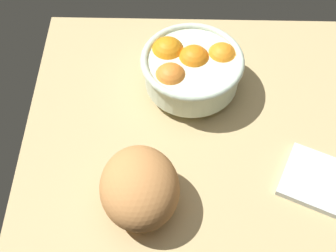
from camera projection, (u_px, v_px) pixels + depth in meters
The scene contains 4 objects.
ground_plane at pixel (207, 123), 103.66cm from camera, with size 76.85×61.58×3.00cm, color tan.
fruit_bowl at pixel (190, 68), 102.57cm from camera, with size 21.99×21.99×10.85cm.
bread_loaf at pixel (140, 188), 86.39cm from camera, with size 16.76×14.53×11.69cm, color #C88448.
napkin_folded at pixel (325, 183), 92.73cm from camera, with size 15.98×12.27×1.41cm, color silver.
Camera 1 is at (-7.05, -60.24, 82.98)cm, focal length 51.25 mm.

